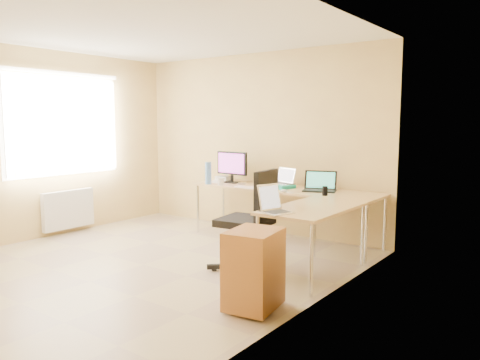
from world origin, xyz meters
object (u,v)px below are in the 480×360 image
Objects in this scene: laptop_black at (320,181)px; office_chair at (245,225)px; water_bottle at (208,173)px; desk_fan at (227,170)px; monitor at (232,167)px; laptop_center at (282,176)px; mug at (221,182)px; cabinet at (254,269)px; keyboard at (249,188)px; desk_return at (313,241)px; laptop_return at (276,202)px; desk_main at (284,215)px.

office_chair is (-0.21, -1.32, -0.36)m from laptop_black.
desk_fan is (-0.05, 0.50, -0.01)m from water_bottle.
monitor is 1.63× the size of laptop_center.
desk_fan reaches higher than mug.
monitor reaches higher than cabinet.
keyboard is 0.62× the size of cabinet.
laptop_black is at bearing 114.28° from desk_return.
desk_return is 1.15m from cabinet.
laptop_center reaches higher than cabinet.
laptop_black is at bearing 12.73° from laptop_center.
laptop_return is at bearing -97.52° from laptop_black.
desk_fan reaches higher than keyboard.
keyboard is at bearing -27.89° from monitor.
monitor reaches higher than office_chair.
cabinet is at bearing -88.10° from desk_return.
desk_main is 4.99× the size of monitor.
desk_fan is 0.45× the size of cabinet.
monitor is 0.79× the size of cabinet.
laptop_return is at bearing -36.00° from mug.
office_chair is (1.37, -1.01, -0.39)m from water_bottle.
desk_fan reaches higher than laptop_black.
cabinet is (0.50, -2.16, -0.50)m from laptop_black.
desk_fan is at bearing 119.02° from mug.
laptop_center is 2.51m from cabinet.
laptop_black is at bearing 29.81° from laptop_return.
cabinet is (1.01, -2.15, -0.01)m from desk_main.
office_chair is at bearing -76.97° from desk_main.
keyboard is 0.73m from water_bottle.
office_chair is at bearing -58.38° from laptop_center.
desk_main is 8.47× the size of water_bottle.
laptop_black is 3.60× the size of mug.
laptop_return is (1.69, -1.23, 0.06)m from mug.
laptop_black is at bearing -18.09° from desk_fan.
desk_fan reaches higher than laptop_return.
keyboard is 0.50m from mug.
water_bottle is at bearing 161.07° from desk_return.
laptop_center reaches higher than desk_return.
keyboard is 1.72m from laptop_return.
desk_fan is at bearing 169.92° from desk_main.
mug is at bearing 158.93° from desk_return.
desk_return is 4.32× the size of desk_fan.
monitor is at bearing 178.58° from desk_main.
office_chair is at bearing -41.17° from mug.
cabinet is (2.09, -1.85, -0.53)m from water_bottle.
monitor reaches higher than mug.
water_bottle is at bearing 177.84° from keyboard.
desk_return is at bearing 82.51° from cabinet.
keyboard is (-1.33, 0.70, 0.37)m from desk_return.
monitor is 1.29× the size of laptop_black.
laptop_black is 1.31× the size of water_bottle.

